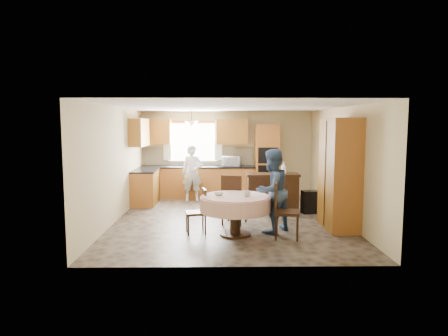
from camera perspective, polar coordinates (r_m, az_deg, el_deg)
name	(u,v)px	position (r m, az deg, el deg)	size (l,w,h in m)	color
floor	(229,219)	(9.03, 0.78, -7.33)	(5.00, 6.00, 0.01)	brown
ceiling	(230,107)	(8.78, 0.81, 8.72)	(5.00, 6.00, 0.01)	white
wall_back	(227,154)	(11.81, 0.39, 2.03)	(5.00, 0.02, 2.50)	tan
wall_front	(235,184)	(5.85, 1.61, -2.35)	(5.00, 0.02, 2.50)	tan
wall_left	(116,164)	(9.10, -15.14, 0.54)	(0.02, 6.00, 2.50)	tan
wall_right	(342,164)	(9.24, 16.50, 0.58)	(0.02, 6.00, 2.50)	tan
window	(193,142)	(11.79, -4.48, 3.71)	(1.40, 0.03, 1.10)	white
curtain_left	(167,140)	(11.81, -8.14, 3.91)	(0.22, 0.02, 1.15)	white
curtain_right	(218,140)	(11.71, -0.83, 3.96)	(0.22, 0.02, 1.15)	white
base_cab_back	(198,182)	(11.61, -3.78, -2.07)	(3.30, 0.60, 0.88)	orange
counter_back	(198,167)	(11.56, -3.80, 0.18)	(3.30, 0.64, 0.04)	black
base_cab_left	(146,187)	(10.88, -11.15, -2.74)	(0.60, 1.20, 0.88)	orange
counter_left	(145,170)	(10.82, -11.20, -0.34)	(0.64, 1.20, 0.04)	black
backsplash	(198,156)	(11.82, -3.73, 1.68)	(3.30, 0.02, 0.55)	beige
wall_cab_left	(156,132)	(11.75, -9.68, 5.15)	(0.85, 0.33, 0.72)	#C88932
wall_cab_right	(232,132)	(11.62, 1.15, 5.22)	(0.90, 0.33, 0.72)	#C88932
wall_cab_side	(139,132)	(10.78, -12.03, 5.00)	(0.33, 1.20, 0.72)	#C88932
oven_tower	(267,161)	(11.60, 6.11, 0.98)	(0.66, 0.62, 2.12)	orange
oven_upper	(268,155)	(11.27, 6.31, 1.79)	(0.56, 0.01, 0.45)	black
oven_lower	(268,173)	(11.32, 6.28, -0.73)	(0.56, 0.01, 0.45)	black
pendant	(192,124)	(11.30, -4.66, 6.24)	(0.36, 0.36, 0.18)	beige
sideboard	(272,194)	(9.67, 6.93, -3.76)	(1.25, 0.52, 0.89)	#351F0E
space_heater	(310,202)	(9.81, 12.23, -4.76)	(0.40, 0.28, 0.54)	black
cupboard	(340,174)	(8.42, 16.22, -0.80)	(0.59, 1.18, 2.25)	orange
dining_table	(235,204)	(7.65, 1.63, -5.23)	(1.35, 1.35, 0.77)	#351F0E
chair_left	(199,209)	(7.83, -3.53, -5.85)	(0.44, 0.44, 0.88)	#351F0E
chair_back	(233,197)	(8.44, 1.31, -4.21)	(0.60, 0.60, 1.07)	#351F0E
chair_right	(282,207)	(7.56, 8.34, -5.58)	(0.53, 0.53, 1.05)	#351F0E
framed_picture	(335,146)	(9.61, 15.60, 3.07)	(0.06, 0.55, 0.45)	gold
microwave	(231,161)	(11.48, 1.05, 0.98)	(0.52, 0.35, 0.29)	silver
person_sink	(192,173)	(11.11, -4.56, -0.71)	(0.57, 0.37, 1.55)	silver
person_dining	(272,191)	(7.90, 6.83, -3.25)	(0.80, 0.62, 1.65)	#354E75
bowl_sideboard	(259,175)	(9.56, 4.96, -0.98)	(0.23, 0.23, 0.06)	#B2B2B2
bottle_sideboard	(284,169)	(9.62, 8.52, -0.16)	(0.13, 0.13, 0.33)	silver
cup_table	(247,194)	(7.55, 3.27, -3.71)	(0.13, 0.13, 0.10)	#B2B2B2
bowl_table	(219,194)	(7.67, -0.72, -3.71)	(0.18, 0.18, 0.06)	#B2B2B2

